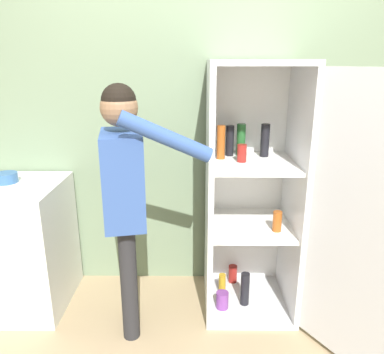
{
  "coord_description": "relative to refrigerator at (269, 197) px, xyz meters",
  "views": [
    {
      "loc": [
        -0.03,
        -1.77,
        1.7
      ],
      "look_at": [
        -0.05,
        0.61,
        0.96
      ],
      "focal_mm": 35.0,
      "sensor_mm": 36.0,
      "label": 1
    }
  ],
  "objects": [
    {
      "name": "wall_back",
      "position": [
        -0.46,
        0.44,
        0.43
      ],
      "size": [
        7.0,
        0.06,
        2.55
      ],
      "color": "gray",
      "rests_on": "ground_plane"
    },
    {
      "name": "refrigerator",
      "position": [
        0.0,
        0.0,
        0.0
      ],
      "size": [
        0.97,
        1.15,
        1.71
      ],
      "color": "silver",
      "rests_on": "ground_plane"
    },
    {
      "name": "person",
      "position": [
        -0.9,
        -0.21,
        0.16
      ],
      "size": [
        0.68,
        0.54,
        1.59
      ],
      "color": "#262628",
      "rests_on": "ground_plane"
    },
    {
      "name": "counter",
      "position": [
        -1.77,
        0.07,
        -0.4
      ],
      "size": [
        0.72,
        0.65,
        0.91
      ],
      "color": "white",
      "rests_on": "ground_plane"
    },
    {
      "name": "bowl",
      "position": [
        -1.78,
        0.11,
        0.09
      ],
      "size": [
        0.15,
        0.15,
        0.07
      ],
      "color": "#335B8E",
      "rests_on": "counter"
    }
  ]
}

